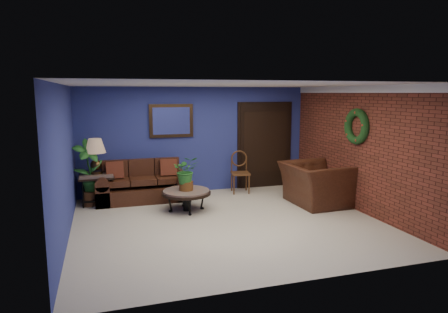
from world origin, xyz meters
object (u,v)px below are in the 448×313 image
object	(u,v)px
sofa	(142,187)
end_table	(97,180)
table_lamp	(95,152)
side_chair	(240,169)
coffee_table	(186,193)
armchair	(315,184)

from	to	relation	value
sofa	end_table	world-z (taller)	sofa
sofa	table_lamp	distance (m)	1.27
table_lamp	side_chair	size ratio (longest dim) A/B	0.73
sofa	side_chair	size ratio (longest dim) A/B	2.01
sofa	coffee_table	world-z (taller)	sofa
sofa	side_chair	world-z (taller)	side_chair
coffee_table	armchair	xyz separation A→B (m)	(2.73, -0.33, 0.07)
sofa	armchair	size ratio (longest dim) A/B	1.48
side_chair	end_table	bearing A→B (deg)	-169.03
coffee_table	table_lamp	distance (m)	2.17
table_lamp	coffee_table	bearing A→B (deg)	-32.20
end_table	armchair	size ratio (longest dim) A/B	0.53
side_chair	table_lamp	bearing A→B (deg)	-169.03
coffee_table	armchair	world-z (taller)	armchair
coffee_table	side_chair	size ratio (longest dim) A/B	1.00
end_table	armchair	xyz separation A→B (m)	(4.45, -1.41, -0.07)
end_table	side_chair	bearing A→B (deg)	1.27
coffee_table	end_table	bearing A→B (deg)	147.80
sofa	armchair	xyz separation A→B (m)	(3.49, -1.44, 0.14)
coffee_table	end_table	size ratio (longest dim) A/B	1.37
table_lamp	side_chair	bearing A→B (deg)	1.27
end_table	armchair	bearing A→B (deg)	-17.60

